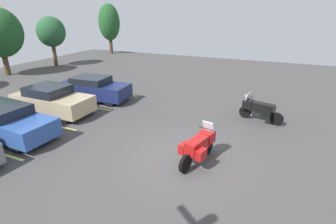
# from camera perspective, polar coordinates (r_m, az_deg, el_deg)

# --- Properties ---
(ground) EXTENTS (44.00, 44.00, 0.10)m
(ground) POSITION_cam_1_polar(r_m,az_deg,el_deg) (10.11, 4.04, -10.03)
(ground) COLOR #423F3F
(motorcycle_touring) EXTENTS (2.15, 1.05, 1.39)m
(motorcycle_touring) POSITION_cam_1_polar(r_m,az_deg,el_deg) (9.53, 6.79, -7.33)
(motorcycle_touring) COLOR black
(motorcycle_touring) RESTS_ON ground
(motorcycle_second) EXTENTS (1.05, 2.17, 1.37)m
(motorcycle_second) POSITION_cam_1_polar(r_m,az_deg,el_deg) (13.69, 19.44, 0.69)
(motorcycle_second) COLOR black
(motorcycle_second) RESTS_ON ground
(parking_stripes) EXTENTS (14.15, 4.75, 0.01)m
(parking_stripes) POSITION_cam_1_polar(r_m,az_deg,el_deg) (13.72, -30.82, -4.12)
(parking_stripes) COLOR #EAE066
(parking_stripes) RESTS_ON ground
(car_blue) EXTENTS (2.01, 4.86, 1.42)m
(car_blue) POSITION_cam_1_polar(r_m,az_deg,el_deg) (13.37, -32.19, -1.70)
(car_blue) COLOR #2D519E
(car_blue) RESTS_ON ground
(car_tan) EXTENTS (1.88, 4.33, 1.50)m
(car_tan) POSITION_cam_1_polar(r_m,az_deg,el_deg) (15.16, -24.07, 2.38)
(car_tan) COLOR tan
(car_tan) RESTS_ON ground
(car_navy) EXTENTS (2.06, 4.44, 1.44)m
(car_navy) POSITION_cam_1_polar(r_m,az_deg,el_deg) (16.68, -15.96, 5.00)
(car_navy) COLOR navy
(car_navy) RESTS_ON ground
(tree_center) EXTENTS (2.59, 2.59, 5.96)m
(tree_center) POSITION_cam_1_polar(r_m,az_deg,el_deg) (34.62, -12.79, 18.61)
(tree_center) COLOR #4C3823
(tree_center) RESTS_ON ground
(tree_left) EXTENTS (2.63, 2.63, 4.68)m
(tree_left) POSITION_cam_1_polar(r_m,az_deg,el_deg) (28.23, -24.27, 15.71)
(tree_left) COLOR #4C3823
(tree_left) RESTS_ON ground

